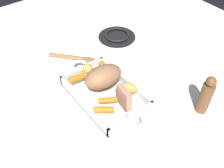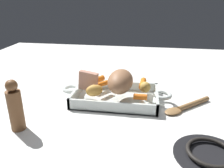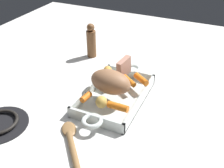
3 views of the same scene
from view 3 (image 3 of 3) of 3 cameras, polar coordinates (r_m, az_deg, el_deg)
name	(u,v)px [view 3 (image 3 of 3)]	position (r m, az deg, el deg)	size (l,w,h in m)	color
ground_plane	(115,99)	(0.98, 0.65, -3.28)	(1.89, 1.89, 0.00)	white
roasting_dish	(115,96)	(0.98, 0.66, -2.60)	(0.43, 0.21, 0.04)	silver
pork_roast	(110,82)	(0.93, -0.33, 0.47)	(0.15, 0.09, 0.08)	#966746
roast_slice_outer	(124,67)	(1.03, 2.59, 3.62)	(0.02, 0.07, 0.07)	tan
baby_carrot_long	(129,81)	(0.99, 3.74, 0.69)	(0.02, 0.02, 0.07)	orange
baby_carrot_center_left	(86,97)	(0.91, -5.66, -2.83)	(0.02, 0.02, 0.05)	orange
baby_carrot_center_right	(141,79)	(1.00, 6.34, 1.05)	(0.02, 0.02, 0.07)	orange
baby_carrot_northeast	(118,107)	(0.86, 1.31, -4.94)	(0.02, 0.02, 0.07)	orange
potato_halved	(102,102)	(0.87, -2.28, -3.94)	(0.04, 0.04, 0.04)	gold
potato_golden_small	(108,72)	(1.02, -0.90, 2.63)	(0.06, 0.04, 0.04)	gold
stove_burner_rear	(0,123)	(0.95, -23.22, -7.81)	(0.19, 0.19, 0.02)	black
serving_spoon	(72,142)	(0.82, -8.64, -12.38)	(0.19, 0.17, 0.02)	olive
pepper_mill	(91,41)	(1.25, -4.52, 9.20)	(0.04, 0.04, 0.16)	brown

